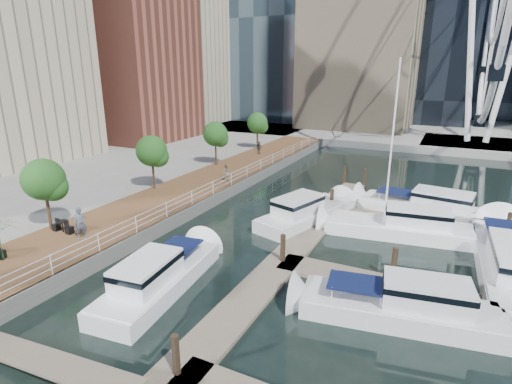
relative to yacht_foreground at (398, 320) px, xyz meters
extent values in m
plane|color=black|center=(-9.78, -5.27, 0.00)|extent=(520.00, 520.00, 0.00)
cube|color=brown|center=(-18.78, 9.73, 0.50)|extent=(6.00, 60.00, 1.00)
cube|color=#595954|center=(-15.78, 9.73, 0.50)|extent=(0.25, 60.00, 1.00)
cube|color=gray|center=(-9.78, 96.73, 0.50)|extent=(200.00, 114.00, 1.00)
cube|color=gray|center=(4.22, 46.73, 0.50)|extent=(14.00, 12.00, 1.00)
cube|color=#6D6051|center=(-6.78, 4.73, 0.10)|extent=(2.00, 32.00, 0.20)
cube|color=#6D6051|center=(-0.78, 2.73, 0.10)|extent=(12.00, 2.00, 0.20)
cube|color=#6D6051|center=(-0.78, 12.73, 0.10)|extent=(12.00, 2.00, 0.20)
cube|color=brown|center=(-39.78, 28.73, 11.00)|extent=(12.00, 14.00, 20.00)
cube|color=#BCAD8E|center=(-45.78, 44.73, 15.00)|extent=(14.00, 16.00, 28.00)
cylinder|color=white|center=(1.72, 46.73, 14.00)|extent=(0.80, 0.80, 26.00)
cylinder|color=#3F2B1C|center=(-21.18, -1.27, 2.20)|extent=(0.20, 0.20, 2.40)
sphere|color=#265B1E|center=(-21.18, -1.27, 4.30)|extent=(2.60, 2.60, 2.60)
cylinder|color=#3F2B1C|center=(-21.18, 8.73, 2.20)|extent=(0.20, 0.20, 2.40)
sphere|color=#265B1E|center=(-21.18, 8.73, 4.30)|extent=(2.60, 2.60, 2.60)
cylinder|color=#3F2B1C|center=(-21.18, 18.73, 2.20)|extent=(0.20, 0.20, 2.40)
sphere|color=#265B1E|center=(-21.18, 18.73, 4.30)|extent=(2.60, 2.60, 2.60)
cylinder|color=#3F2B1C|center=(-21.18, 28.73, 2.20)|extent=(0.20, 0.20, 2.40)
sphere|color=#265B1E|center=(-21.18, 28.73, 4.30)|extent=(2.60, 2.60, 2.60)
imported|color=#485160|center=(-18.18, -1.45, 1.99)|extent=(0.85, 0.84, 1.98)
imported|color=#86775C|center=(-17.01, 13.68, 1.77)|extent=(0.92, 0.95, 1.54)
imported|color=#363C43|center=(-19.53, 25.88, 1.76)|extent=(0.96, 0.60, 1.53)
camera|label=1|loc=(1.12, -16.72, 10.84)|focal=28.00mm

